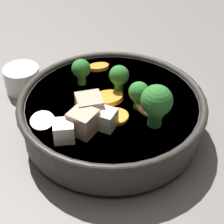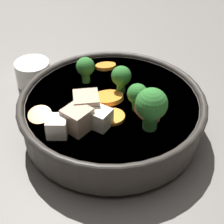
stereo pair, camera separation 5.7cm
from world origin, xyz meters
TOP-DOWN VIEW (x-y plane):
  - ground_plane at (0.00, 0.00)m, footprint 3.00×3.00m
  - stirfry_bowl at (-0.00, -0.00)m, footprint 0.29×0.29m
  - tea_cup at (0.05, 0.19)m, footprint 0.06×0.06m

SIDE VIEW (x-z plane):
  - ground_plane at x=0.00m, z-range 0.00..0.00m
  - tea_cup at x=0.05m, z-range 0.00..0.05m
  - stirfry_bowl at x=0.00m, z-range -0.02..0.11m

